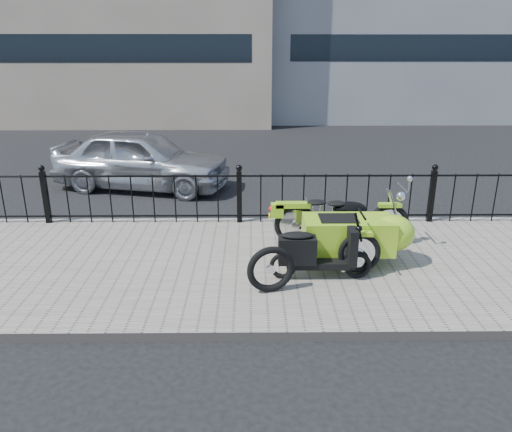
{
  "coord_description": "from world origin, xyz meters",
  "views": [
    {
      "loc": [
        0.22,
        -7.34,
        3.28
      ],
      "look_at": [
        0.29,
        -0.1,
        0.72
      ],
      "focal_mm": 35.0,
      "sensor_mm": 36.0,
      "label": 1
    }
  ],
  "objects_px": {
    "motorcycle_sidecar": "(358,231)",
    "spare_tire": "(271,269)",
    "scooter": "(314,253)",
    "sedan_car": "(142,159)"
  },
  "relations": [
    {
      "from": "scooter",
      "to": "spare_tire",
      "type": "distance_m",
      "value": 0.73
    },
    {
      "from": "sedan_car",
      "to": "spare_tire",
      "type": "bearing_deg",
      "value": -139.9
    },
    {
      "from": "spare_tire",
      "to": "sedan_car",
      "type": "distance_m",
      "value": 6.06
    },
    {
      "from": "motorcycle_sidecar",
      "to": "sedan_car",
      "type": "xyz_separation_m",
      "value": [
        -4.12,
        4.38,
        0.1
      ]
    },
    {
      "from": "motorcycle_sidecar",
      "to": "scooter",
      "type": "bearing_deg",
      "value": -140.19
    },
    {
      "from": "motorcycle_sidecar",
      "to": "sedan_car",
      "type": "distance_m",
      "value": 6.02
    },
    {
      "from": "scooter",
      "to": "sedan_car",
      "type": "distance_m",
      "value": 6.03
    },
    {
      "from": "motorcycle_sidecar",
      "to": "spare_tire",
      "type": "distance_m",
      "value": 1.68
    },
    {
      "from": "scooter",
      "to": "spare_tire",
      "type": "relative_size",
      "value": 2.21
    },
    {
      "from": "motorcycle_sidecar",
      "to": "spare_tire",
      "type": "xyz_separation_m",
      "value": [
        -1.34,
        -1.0,
        -0.15
      ]
    }
  ]
}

